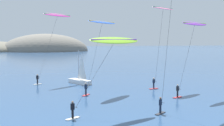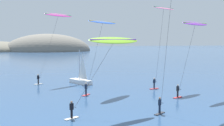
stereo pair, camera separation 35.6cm
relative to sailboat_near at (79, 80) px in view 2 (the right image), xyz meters
name	(u,v)px [view 2 (the right image)]	position (x,y,z in m)	size (l,w,h in m)	color
headland_island	(30,51)	(-20.20, 141.86, -0.64)	(83.14, 52.14, 22.27)	slate
sailboat_near	(79,80)	(0.00, 0.00, 0.00)	(3.83, 5.61, 5.70)	white
kitesurfer_purple	(194,29)	(14.09, -12.74, 8.12)	(6.42, 3.89, 9.88)	red
kitesurfer_blue	(102,26)	(2.55, -7.81, 8.70)	(6.16, 6.21, 10.20)	red
kitesurfer_lime	(112,45)	(1.68, -19.25, 6.25)	(8.31, 4.56, 7.76)	silver
kitesurfer_pink	(163,14)	(12.17, -6.59, 10.58)	(5.02, 3.80, 12.48)	red
kitesurfer_magenta	(57,20)	(-3.56, 3.16, 10.21)	(6.98, 5.98, 12.06)	silver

